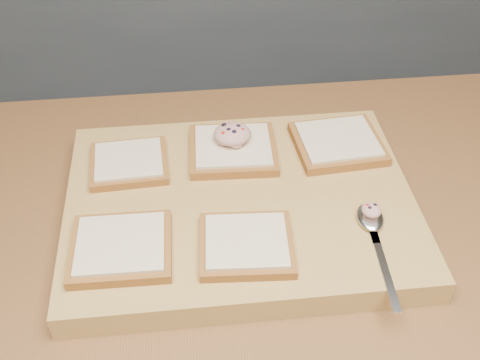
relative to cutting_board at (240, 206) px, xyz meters
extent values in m
cube|color=brown|center=(0.16, -0.07, -0.05)|extent=(2.00, 0.80, 0.06)
cube|color=slate|center=(0.16, 1.36, -0.47)|extent=(3.60, 0.60, 0.90)
cube|color=tan|center=(0.00, 0.00, 0.00)|extent=(0.48, 0.36, 0.04)
cube|color=brown|center=(-0.15, 0.08, 0.03)|extent=(0.12, 0.11, 0.01)
cube|color=beige|center=(-0.15, 0.08, 0.03)|extent=(0.10, 0.09, 0.00)
cube|color=brown|center=(0.00, 0.09, 0.03)|extent=(0.13, 0.12, 0.01)
cube|color=beige|center=(0.00, 0.09, 0.04)|extent=(0.11, 0.10, 0.00)
cube|color=brown|center=(0.16, 0.09, 0.03)|extent=(0.14, 0.13, 0.01)
cube|color=beige|center=(0.16, 0.09, 0.03)|extent=(0.12, 0.11, 0.00)
cube|color=brown|center=(-0.16, -0.09, 0.03)|extent=(0.13, 0.12, 0.01)
cube|color=beige|center=(-0.16, -0.09, 0.03)|extent=(0.11, 0.10, 0.00)
cube|color=brown|center=(0.00, -0.10, 0.03)|extent=(0.12, 0.11, 0.01)
cube|color=beige|center=(0.00, -0.10, 0.03)|extent=(0.11, 0.10, 0.00)
ellipsoid|color=tan|center=(0.00, 0.10, 0.05)|extent=(0.06, 0.05, 0.02)
sphere|color=black|center=(0.01, 0.11, 0.06)|extent=(0.01, 0.01, 0.01)
sphere|color=black|center=(-0.01, 0.11, 0.06)|extent=(0.01, 0.01, 0.01)
sphere|color=black|center=(0.00, 0.09, 0.06)|extent=(0.01, 0.01, 0.01)
sphere|color=black|center=(-0.01, 0.10, 0.06)|extent=(0.01, 0.01, 0.01)
sphere|color=#A5140C|center=(0.01, 0.10, 0.06)|extent=(0.01, 0.01, 0.01)
sphere|color=#A5140C|center=(0.00, 0.11, 0.06)|extent=(0.01, 0.01, 0.01)
sphere|color=#A5140C|center=(-0.01, 0.09, 0.06)|extent=(0.01, 0.01, 0.01)
ellipsoid|color=silver|center=(0.17, -0.07, 0.02)|extent=(0.04, 0.06, 0.01)
cube|color=silver|center=(0.16, -0.09, 0.02)|extent=(0.01, 0.03, 0.00)
cube|color=silver|center=(0.16, -0.15, 0.02)|extent=(0.02, 0.13, 0.00)
ellipsoid|color=tan|center=(0.17, -0.07, 0.04)|extent=(0.03, 0.03, 0.01)
sphere|color=black|center=(0.17, -0.06, 0.04)|extent=(0.01, 0.01, 0.01)
sphere|color=black|center=(0.16, -0.07, 0.04)|extent=(0.01, 0.01, 0.01)
sphere|color=#A5140C|center=(0.16, -0.06, 0.04)|extent=(0.01, 0.01, 0.01)
camera|label=1|loc=(-0.07, -0.60, 0.58)|focal=45.00mm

